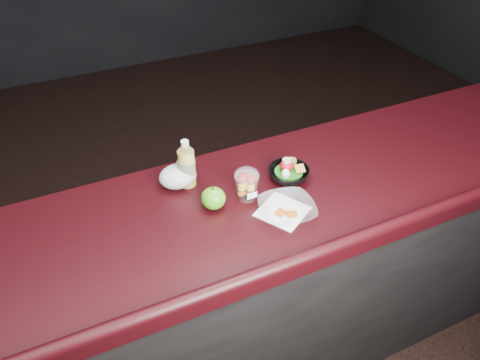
# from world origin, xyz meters

# --- Properties ---
(room_shell) EXTENTS (8.00, 8.00, 8.00)m
(room_shell) POSITION_xyz_m (0.00, 0.00, 1.83)
(room_shell) COLOR black
(room_shell) RESTS_ON ground
(counter) EXTENTS (4.06, 0.71, 1.02)m
(counter) POSITION_xyz_m (0.00, 0.30, 0.51)
(counter) COLOR black
(counter) RESTS_ON ground
(lemonade_bottle) EXTENTS (0.07, 0.07, 0.20)m
(lemonade_bottle) POSITION_xyz_m (-0.11, 0.49, 1.10)
(lemonade_bottle) COLOR yellow
(lemonade_bottle) RESTS_ON counter
(fruit_cup) EXTENTS (0.09, 0.09, 0.13)m
(fruit_cup) POSITION_xyz_m (0.06, 0.32, 1.09)
(fruit_cup) COLOR white
(fruit_cup) RESTS_ON counter
(green_apple) EXTENTS (0.09, 0.09, 0.09)m
(green_apple) POSITION_xyz_m (-0.07, 0.32, 1.06)
(green_apple) COLOR #21800E
(green_apple) RESTS_ON counter
(plastic_bag) EXTENTS (0.15, 0.12, 0.11)m
(plastic_bag) POSITION_xyz_m (-0.14, 0.50, 1.07)
(plastic_bag) COLOR silver
(plastic_bag) RESTS_ON counter
(snack_bowl) EXTENTS (0.21, 0.21, 0.09)m
(snack_bowl) POSITION_xyz_m (0.26, 0.35, 1.05)
(snack_bowl) COLOR black
(snack_bowl) RESTS_ON counter
(takeout_bowl) EXTENTS (0.23, 0.23, 0.05)m
(takeout_bowl) POSITION_xyz_m (0.15, 0.17, 1.04)
(takeout_bowl) COLOR silver
(takeout_bowl) RESTS_ON counter
(paper_napkin) EXTENTS (0.22, 0.22, 0.00)m
(paper_napkin) POSITION_xyz_m (0.15, 0.19, 1.02)
(paper_napkin) COLOR white
(paper_napkin) RESTS_ON counter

